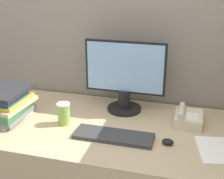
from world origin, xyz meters
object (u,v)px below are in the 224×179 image
Objects in this scene: book_stack at (7,104)px; monitor at (125,79)px; keyboard at (114,136)px; mouse at (168,142)px; desk_telephone at (188,118)px; coffee_cup at (64,114)px.

monitor is at bearing 25.29° from book_stack.
book_stack reaches higher than keyboard.
desk_telephone is (0.09, 0.26, 0.02)m from mouse.
coffee_cup is at bearing -136.18° from monitor.
book_stack is (-0.65, -0.31, -0.12)m from monitor.
keyboard is 0.33m from coffee_cup.
keyboard is at bearing -178.17° from mouse.
monitor reaches higher than book_stack.
monitor is 1.56× the size of book_stack.
mouse is 0.46× the size of coffee_cup.
monitor is 0.51m from mouse.
coffee_cup is (-0.29, -0.28, -0.15)m from monitor.
monitor reaches higher than desk_telephone.
mouse is 0.61m from coffee_cup.
keyboard is 1.33× the size of book_stack.
keyboard is 2.27× the size of desk_telephone.
monitor is 0.72m from book_stack.
coffee_cup reaches higher than desk_telephone.
keyboard is (0.03, -0.36, -0.20)m from monitor.
desk_telephone reaches higher than keyboard.
desk_telephone is (0.37, 0.27, 0.03)m from keyboard.
keyboard is at bearing -4.46° from book_stack.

